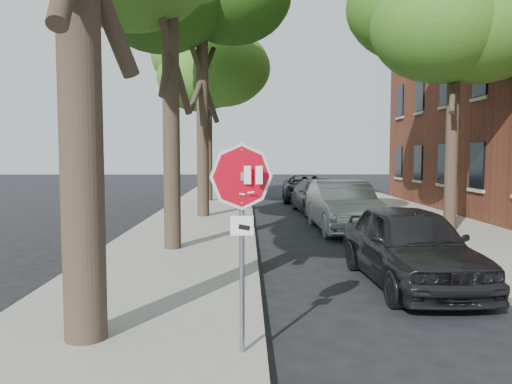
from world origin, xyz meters
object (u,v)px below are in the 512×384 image
tree_right (454,10)px  car_b (343,206)px  tree_far (208,68)px  tree_mid_b (201,18)px  car_d (305,188)px  car_c (319,196)px  stop_sign (242,207)px  car_a (410,245)px

tree_right → car_b: tree_right is taller
tree_far → car_b: 13.37m
tree_mid_b → car_d: 11.51m
car_d → car_c: bearing=-87.0°
car_c → stop_sign: bearing=-105.7°
tree_mid_b → car_b: bearing=-34.8°
car_c → tree_mid_b: bearing=-163.2°
tree_right → car_c: size_ratio=1.85×
tree_far → car_d: tree_far is taller
car_a → tree_mid_b: bearing=113.5°
car_d → tree_far: bearing=-172.8°
tree_mid_b → tree_far: tree_mid_b is taller
stop_sign → tree_mid_b: tree_mid_b is taller
tree_mid_b → car_b: (5.02, -3.49, -7.15)m
stop_sign → tree_mid_b: 15.48m
tree_right → car_b: (-3.38, 0.52, -6.36)m
car_c → car_d: bearing=86.0°
tree_far → car_d: bearing=4.2°
tree_right → car_a: 9.71m
tree_mid_b → car_a: size_ratio=2.22×
tree_far → car_a: tree_far is taller
tree_mid_b → car_d: tree_mid_b is taller
tree_far → car_a: bearing=-73.0°
stop_sign → car_b: (3.30, 10.66, -1.10)m
car_c → car_d: car_d is taller
car_a → car_d: 17.85m
car_d → car_b: bearing=-87.0°
tree_mid_b → car_d: (5.02, 7.38, -7.26)m
stop_sign → tree_right: bearing=56.6°
tree_mid_b → car_c: 9.04m
tree_far → car_c: (5.32, -5.08, -6.48)m
stop_sign → tree_mid_b: bearing=96.9°
tree_mid_b → tree_right: 9.34m
car_a → car_b: size_ratio=0.90×
tree_mid_b → tree_right: (8.40, -4.01, -0.78)m
car_b → car_c: size_ratio=1.02×
tree_right → tree_far: bearing=128.3°
tree_mid_b → tree_far: size_ratio=1.11×
tree_right → car_a: tree_right is taller
stop_sign → tree_far: 21.88m
stop_sign → car_a: 5.08m
car_a → car_d: bearing=87.8°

